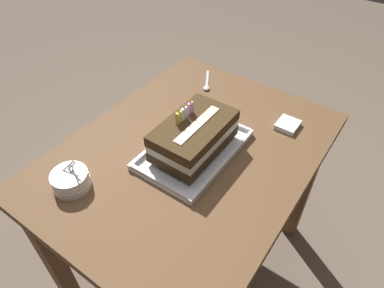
{
  "coord_description": "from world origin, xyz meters",
  "views": [
    {
      "loc": [
        -0.68,
        -0.49,
        1.56
      ],
      "look_at": [
        0.0,
        -0.01,
        0.79
      ],
      "focal_mm": 32.07,
      "sensor_mm": 36.0,
      "label": 1
    }
  ],
  "objects_px": {
    "birthday_cake": "(195,135)",
    "napkin_pile": "(288,125)",
    "bowl_stack": "(71,180)",
    "foil_tray": "(194,150)",
    "serving_spoon_near_tray": "(207,86)"
  },
  "relations": [
    {
      "from": "birthday_cake",
      "to": "napkin_pile",
      "type": "relative_size",
      "value": 3.43
    },
    {
      "from": "bowl_stack",
      "to": "birthday_cake",
      "type": "bearing_deg",
      "value": -32.61
    },
    {
      "from": "foil_tray",
      "to": "bowl_stack",
      "type": "bearing_deg",
      "value": 147.37
    },
    {
      "from": "foil_tray",
      "to": "birthday_cake",
      "type": "relative_size",
      "value": 1.34
    },
    {
      "from": "napkin_pile",
      "to": "foil_tray",
      "type": "bearing_deg",
      "value": 145.8
    },
    {
      "from": "birthday_cake",
      "to": "serving_spoon_near_tray",
      "type": "height_order",
      "value": "birthday_cake"
    },
    {
      "from": "foil_tray",
      "to": "napkin_pile",
      "type": "xyz_separation_m",
      "value": [
        0.3,
        -0.2,
        0.0
      ]
    },
    {
      "from": "foil_tray",
      "to": "napkin_pile",
      "type": "relative_size",
      "value": 4.59
    },
    {
      "from": "birthday_cake",
      "to": "napkin_pile",
      "type": "distance_m",
      "value": 0.37
    },
    {
      "from": "bowl_stack",
      "to": "serving_spoon_near_tray",
      "type": "relative_size",
      "value": 0.77
    },
    {
      "from": "birthday_cake",
      "to": "serving_spoon_near_tray",
      "type": "relative_size",
      "value": 1.92
    },
    {
      "from": "bowl_stack",
      "to": "napkin_pile",
      "type": "height_order",
      "value": "bowl_stack"
    },
    {
      "from": "foil_tray",
      "to": "bowl_stack",
      "type": "relative_size",
      "value": 3.33
    },
    {
      "from": "foil_tray",
      "to": "serving_spoon_near_tray",
      "type": "bearing_deg",
      "value": 27.32
    },
    {
      "from": "foil_tray",
      "to": "birthday_cake",
      "type": "height_order",
      "value": "birthday_cake"
    }
  ]
}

